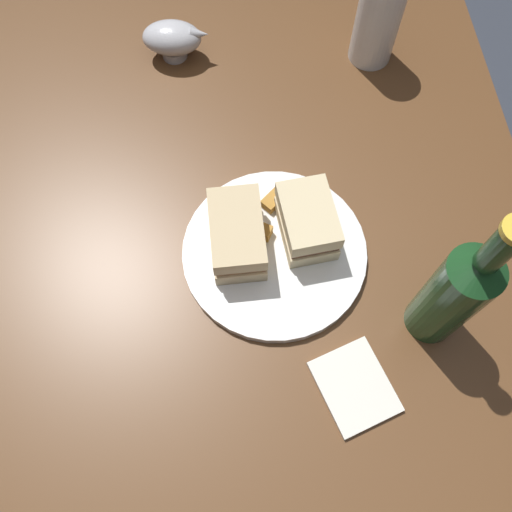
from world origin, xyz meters
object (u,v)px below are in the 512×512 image
plate (275,252)px  pint_glass (378,23)px  sandwich_half_left (308,222)px  gravy_boat (174,38)px  cider_bottle (456,292)px  sandwich_half_right (238,235)px  napkin (355,386)px

plate → pint_glass: size_ratio=1.62×
sandwich_half_left → pint_glass: size_ratio=0.68×
pint_glass → gravy_boat: 0.34m
sandwich_half_left → cider_bottle: (-0.15, -0.16, 0.07)m
sandwich_half_left → sandwich_half_right: same height
gravy_boat → plate: bearing=-162.0°
gravy_boat → sandwich_half_left: bearing=-154.5°
napkin → pint_glass: bearing=-12.3°
sandwich_half_right → gravy_boat: sandwich_half_right is taller
plate → cider_bottle: (-0.12, -0.21, 0.11)m
sandwich_half_left → cider_bottle: 0.23m
sandwich_half_left → napkin: size_ratio=1.04×
sandwich_half_right → napkin: sandwich_half_right is taller
gravy_boat → cider_bottle: bearing=-147.2°
sandwich_half_left → cider_bottle: size_ratio=0.39×
pint_glass → gravy_boat: pint_glass is taller
pint_glass → napkin: (-0.57, 0.12, -0.07)m
sandwich_half_right → gravy_boat: bearing=11.3°
plate → cider_bottle: bearing=-120.7°
plate → gravy_boat: 0.42m
napkin → plate: bearing=22.6°
gravy_boat → napkin: size_ratio=1.08×
gravy_boat → napkin: bearing=-160.4°
napkin → sandwich_half_right: bearing=32.3°
cider_bottle → plate: bearing=59.3°
sandwich_half_left → pint_glass: (0.34, -0.16, 0.02)m
cider_bottle → pint_glass: bearing=-0.5°
plate → pint_glass: (0.37, -0.21, 0.06)m
sandwich_half_left → pint_glass: pint_glass is taller
gravy_boat → napkin: gravy_boat is taller
pint_glass → cider_bottle: cider_bottle is taller
sandwich_half_left → napkin: 0.24m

